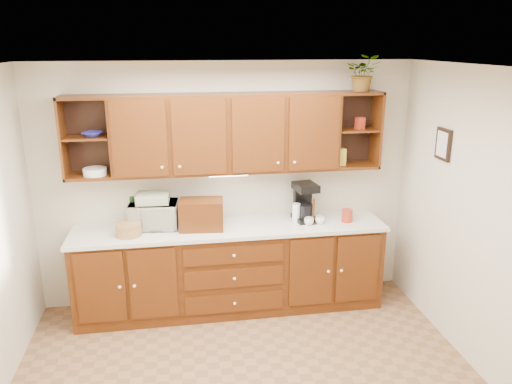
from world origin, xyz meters
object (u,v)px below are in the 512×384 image
object	(u,v)px
bread_box	(201,214)
potted_plant	(363,73)
coffee_maker	(305,202)
microwave	(154,215)

from	to	relation	value
bread_box	potted_plant	size ratio (longest dim) A/B	1.20
coffee_maker	potted_plant	world-z (taller)	potted_plant
bread_box	potted_plant	bearing A→B (deg)	9.26
bread_box	coffee_maker	world-z (taller)	coffee_maker
microwave	coffee_maker	size ratio (longest dim) A/B	1.19
microwave	bread_box	size ratio (longest dim) A/B	1.10
microwave	coffee_maker	world-z (taller)	coffee_maker
coffee_maker	potted_plant	bearing A→B (deg)	-7.84
bread_box	coffee_maker	xyz separation A→B (m)	(1.11, 0.11, 0.04)
bread_box	potted_plant	xyz separation A→B (m)	(1.68, 0.11, 1.38)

